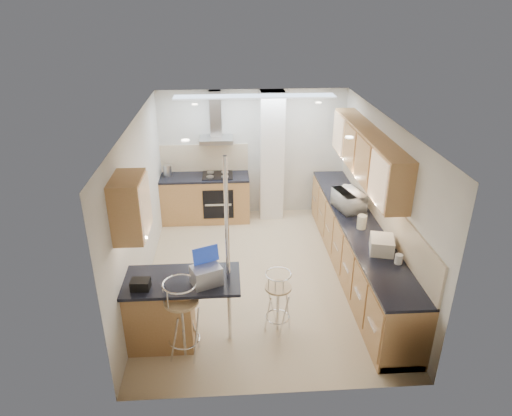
{
  "coord_description": "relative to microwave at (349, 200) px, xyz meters",
  "views": [
    {
      "loc": [
        -0.5,
        -6.15,
        4.06
      ],
      "look_at": [
        -0.08,
        0.2,
        1.1
      ],
      "focal_mm": 32.0,
      "sensor_mm": 36.0,
      "label": 1
    }
  ],
  "objects": [
    {
      "name": "bag",
      "position": [
        -3.0,
        -2.06,
        -0.07
      ],
      "size": [
        0.23,
        0.17,
        0.12
      ],
      "primitive_type": "cube",
      "rotation": [
        0.0,
        0.0,
        -0.06
      ],
      "color": "black",
      "rests_on": "peninsula"
    },
    {
      "name": "bar_stool_end",
      "position": [
        -1.33,
        -1.75,
        -0.63
      ],
      "size": [
        0.46,
        0.46,
        0.89
      ],
      "primitive_type": null,
      "rotation": [
        0.0,
        0.0,
        1.22
      ],
      "color": "tan",
      "rests_on": "ground"
    },
    {
      "name": "jar_a",
      "position": [
        0.11,
        0.44,
        -0.07
      ],
      "size": [
        0.14,
        0.14,
        0.17
      ],
      "primitive_type": "cylinder",
      "rotation": [
        0.0,
        0.0,
        -0.15
      ],
      "color": "silver",
      "rests_on": "right_counter"
    },
    {
      "name": "right_counter",
      "position": [
        0.06,
        -0.44,
        -0.61
      ],
      "size": [
        0.63,
        4.4,
        0.92
      ],
      "color": "#A97A43",
      "rests_on": "ground"
    },
    {
      "name": "kettle",
      "position": [
        -3.09,
        1.68,
        -0.04
      ],
      "size": [
        0.16,
        0.16,
        0.23
      ],
      "primitive_type": "cylinder",
      "color": "#ADAFB1",
      "rests_on": "back_counter"
    },
    {
      "name": "jar_c",
      "position": [
        0.02,
        -0.67,
        -0.05
      ],
      "size": [
        0.16,
        0.16,
        0.21
      ],
      "primitive_type": "cylinder",
      "rotation": [
        0.0,
        0.0,
        0.2
      ],
      "color": "beige",
      "rests_on": "right_counter"
    },
    {
      "name": "bar_stool_near",
      "position": [
        -2.53,
        -2.15,
        -0.54
      ],
      "size": [
        0.52,
        0.52,
        1.07
      ],
      "primitive_type": null,
      "rotation": [
        0.0,
        0.0,
        0.23
      ],
      "color": "tan",
      "rests_on": "ground"
    },
    {
      "name": "jar_d",
      "position": [
        0.23,
        -1.68,
        -0.09
      ],
      "size": [
        0.12,
        0.12,
        0.13
      ],
      "primitive_type": "cylinder",
      "rotation": [
        0.0,
        0.0,
        -0.25
      ],
      "color": "silver",
      "rests_on": "right_counter"
    },
    {
      "name": "ground",
      "position": [
        -1.44,
        -0.44,
        -1.07
      ],
      "size": [
        4.8,
        4.8,
        0.0
      ],
      "primitive_type": "plane",
      "color": "#D4BB8D",
      "rests_on": "ground"
    },
    {
      "name": "back_counter",
      "position": [
        -2.39,
        1.66,
        -0.61
      ],
      "size": [
        1.7,
        0.63,
        0.92
      ],
      "color": "#A97A43",
      "rests_on": "ground"
    },
    {
      "name": "microwave",
      "position": [
        0.0,
        0.0,
        0.0
      ],
      "size": [
        0.5,
        0.63,
        0.31
      ],
      "primitive_type": "imported",
      "rotation": [
        0.0,
        0.0,
        1.82
      ],
      "color": "silver",
      "rests_on": "right_counter"
    },
    {
      "name": "room_shell",
      "position": [
        -1.11,
        -0.07,
        0.47
      ],
      "size": [
        3.64,
        4.84,
        2.51
      ],
      "color": "silver",
      "rests_on": "ground"
    },
    {
      "name": "jar_b",
      "position": [
        0.1,
        0.62,
        -0.07
      ],
      "size": [
        0.13,
        0.13,
        0.16
      ],
      "primitive_type": "cylinder",
      "rotation": [
        0.0,
        0.0,
        0.23
      ],
      "color": "silver",
      "rests_on": "right_counter"
    },
    {
      "name": "peninsula",
      "position": [
        -2.56,
        -1.89,
        -0.6
      ],
      "size": [
        1.47,
        0.72,
        0.94
      ],
      "color": "#A97A43",
      "rests_on": "ground"
    },
    {
      "name": "bread_bin",
      "position": [
        0.11,
        -1.36,
        -0.05
      ],
      "size": [
        0.39,
        0.45,
        0.2
      ],
      "primitive_type": "cube",
      "rotation": [
        0.0,
        0.0,
        -0.25
      ],
      "color": "silver",
      "rests_on": "right_counter"
    },
    {
      "name": "laptop",
      "position": [
        -2.23,
        -2.0,
        -0.02
      ],
      "size": [
        0.41,
        0.37,
        0.23
      ],
      "primitive_type": "cube",
      "rotation": [
        0.0,
        0.0,
        0.41
      ],
      "color": "#94959B",
      "rests_on": "peninsula"
    }
  ]
}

